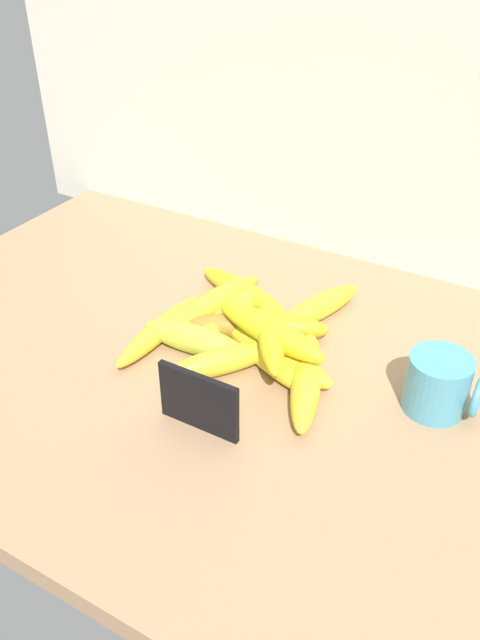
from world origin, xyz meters
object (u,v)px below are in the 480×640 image
(banana_0, at_px, (214,303))
(banana_6, at_px, (305,381))
(banana_3, at_px, (244,327))
(banana_1, at_px, (283,359))
(banana_8, at_px, (243,291))
(banana_7, at_px, (224,360))
(banana_13, at_px, (270,330))
(banana_4, at_px, (268,325))
(banana_9, at_px, (196,338))
(banana_2, at_px, (260,351))
(banana_11, at_px, (318,308))
(banana_12, at_px, (270,333))
(coffee_mug, at_px, (439,384))
(banana_5, at_px, (231,315))
(banana_10, at_px, (158,331))
(chalkboard_sign, at_px, (199,403))

(banana_0, xyz_separation_m, banana_6, (0.20, -0.10, -0.00))
(banana_3, relative_size, banana_6, 0.85)
(banana_1, height_order, banana_8, banana_1)
(banana_7, bearing_deg, banana_13, 47.40)
(banana_4, distance_m, banana_9, 0.11)
(banana_7, xyz_separation_m, banana_8, (-0.07, 0.17, -0.00))
(banana_2, xyz_separation_m, banana_11, (0.03, 0.14, 0.00))
(banana_0, distance_m, banana_4, 0.10)
(banana_6, xyz_separation_m, banana_11, (-0.06, 0.17, -0.00))
(banana_0, distance_m, banana_9, 0.09)
(banana_6, bearing_deg, banana_12, 155.47)
(coffee_mug, distance_m, banana_13, 0.23)
(banana_2, bearing_deg, banana_12, 4.70)
(banana_5, bearing_deg, banana_9, -98.75)
(banana_5, height_order, banana_12, banana_12)
(banana_10, distance_m, banana_13, 0.18)
(banana_12, bearing_deg, banana_9, -167.39)
(banana_1, bearing_deg, banana_9, -170.45)
(banana_2, distance_m, banana_11, 0.14)
(banana_2, bearing_deg, banana_5, 145.28)
(chalkboard_sign, distance_m, banana_13, 0.16)
(chalkboard_sign, xyz_separation_m, banana_9, (-0.09, 0.13, -0.02))
(banana_6, distance_m, banana_12, 0.08)
(banana_3, relative_size, banana_13, 0.91)
(banana_3, bearing_deg, banana_2, -37.49)
(chalkboard_sign, relative_size, banana_11, 0.61)
(coffee_mug, xyz_separation_m, banana_3, (-0.29, 0.01, -0.02))
(banana_2, distance_m, banana_10, 0.16)
(banana_13, bearing_deg, banana_3, 151.31)
(banana_9, height_order, banana_11, banana_9)
(banana_10, bearing_deg, banana_5, 49.84)
(coffee_mug, distance_m, banana_10, 0.40)
(banana_4, bearing_deg, banana_12, -59.61)
(chalkboard_sign, height_order, banana_9, chalkboard_sign)
(banana_9, xyz_separation_m, banana_11, (0.12, 0.16, -0.00))
(banana_10, bearing_deg, banana_11, 43.60)
(banana_0, height_order, banana_13, banana_13)
(coffee_mug, distance_m, banana_3, 0.29)
(banana_2, relative_size, banana_8, 1.11)
(banana_1, relative_size, banana_11, 0.94)
(banana_6, bearing_deg, banana_2, 160.15)
(banana_1, relative_size, banana_4, 0.94)
(banana_3, distance_m, banana_7, 0.08)
(banana_0, height_order, banana_9, same)
(banana_5, bearing_deg, banana_10, -130.16)
(banana_10, bearing_deg, banana_13, 11.73)
(banana_3, relative_size, banana_8, 0.92)
(banana_1, relative_size, banana_9, 1.02)
(banana_10, bearing_deg, banana_7, -6.47)
(banana_0, distance_m, banana_2, 0.14)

